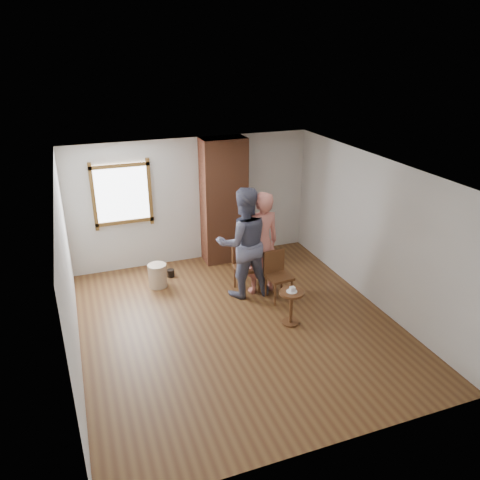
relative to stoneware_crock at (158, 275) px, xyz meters
name	(u,v)px	position (x,y,z in m)	size (l,w,h in m)	color
ground	(238,324)	(0.99, -1.77, -0.23)	(5.50, 5.50, 0.00)	brown
room_shell	(222,210)	(0.93, -1.16, 1.58)	(5.04, 5.52, 2.62)	silver
brick_chimney	(224,201)	(1.59, 0.73, 1.07)	(0.90, 0.50, 2.60)	#975535
stoneware_crock	(158,275)	(0.00, 0.00, 0.00)	(0.35, 0.35, 0.45)	#C9B391
dark_pot	(171,273)	(0.31, 0.31, -0.15)	(0.15, 0.15, 0.15)	black
dining_chair_left	(245,263)	(1.54, -0.66, 0.31)	(0.46, 0.46, 0.95)	brown
dining_chair_right	(277,273)	(1.95, -1.17, 0.28)	(0.46, 0.46, 0.90)	brown
side_table	(291,302)	(1.81, -2.04, 0.18)	(0.40, 0.40, 0.60)	brown
cake_plate	(292,291)	(1.81, -2.04, 0.38)	(0.18, 0.18, 0.01)	white
cake_slice	(292,289)	(1.82, -2.04, 0.41)	(0.08, 0.07, 0.06)	white
man	(244,243)	(1.44, -0.82, 0.80)	(1.00, 0.78, 2.05)	#141538
person_pink	(261,243)	(1.77, -0.84, 0.74)	(0.71, 0.46, 1.94)	#DA7B6D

